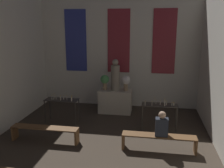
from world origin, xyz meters
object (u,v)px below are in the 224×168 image
(pew_back_right, at_px, (159,139))
(altar, at_px, (115,101))
(flower_vase_left, at_px, (105,80))
(candle_rack_left, at_px, (62,103))
(statue, at_px, (115,76))
(pew_back_left, at_px, (45,131))
(candle_rack_right, at_px, (160,108))
(flower_vase_right, at_px, (126,81))
(person_seated, at_px, (162,125))

(pew_back_right, bearing_deg, altar, 120.00)
(flower_vase_left, height_order, pew_back_right, flower_vase_left)
(flower_vase_left, height_order, candle_rack_left, flower_vase_left)
(flower_vase_left, distance_m, candle_rack_left, 2.04)
(altar, distance_m, candle_rack_left, 2.30)
(statue, relative_size, pew_back_left, 0.60)
(flower_vase_left, distance_m, candle_rack_right, 2.70)
(statue, height_order, candle_rack_right, statue)
(candle_rack_left, bearing_deg, altar, 38.92)
(candle_rack_left, xyz_separation_m, pew_back_left, (0.03, -1.59, -0.42))
(candle_rack_right, xyz_separation_m, pew_back_right, (-0.03, -1.59, -0.42))
(candle_rack_left, bearing_deg, candle_rack_right, 0.02)
(candle_rack_right, distance_m, pew_back_left, 3.89)
(pew_back_right, bearing_deg, statue, 120.00)
(flower_vase_right, height_order, candle_rack_left, flower_vase_right)
(flower_vase_right, height_order, pew_back_right, flower_vase_right)
(statue, bearing_deg, flower_vase_left, -180.00)
(flower_vase_right, relative_size, pew_back_left, 0.29)
(candle_rack_left, bearing_deg, pew_back_right, -24.36)
(flower_vase_right, bearing_deg, pew_back_left, -125.80)
(pew_back_left, height_order, pew_back_right, same)
(statue, bearing_deg, candle_rack_right, -38.80)
(statue, xyz_separation_m, person_seated, (1.81, -3.02, -0.74))
(candle_rack_left, distance_m, pew_back_left, 1.65)
(flower_vase_left, height_order, pew_back_left, flower_vase_left)
(candle_rack_right, height_order, person_seated, person_seated)
(candle_rack_right, bearing_deg, candle_rack_left, -179.98)
(person_seated, bearing_deg, pew_back_left, 180.00)
(pew_back_right, bearing_deg, person_seated, 0.00)
(pew_back_left, bearing_deg, candle_rack_right, 24.35)
(candle_rack_left, relative_size, pew_back_left, 0.58)
(flower_vase_left, distance_m, pew_back_right, 3.86)
(candle_rack_left, bearing_deg, person_seated, -23.98)
(statue, relative_size, flower_vase_right, 2.07)
(statue, xyz_separation_m, flower_vase_right, (0.44, -0.00, -0.19))
(statue, distance_m, person_seated, 3.60)
(statue, xyz_separation_m, candle_rack_right, (1.78, -1.43, -0.76))
(altar, xyz_separation_m, pew_back_right, (1.75, -3.02, -0.13))
(flower_vase_left, distance_m, flower_vase_right, 0.87)
(statue, height_order, pew_back_right, statue)
(candle_rack_right, bearing_deg, pew_back_left, -155.65)
(candle_rack_left, height_order, person_seated, person_seated)
(candle_rack_left, distance_m, pew_back_right, 3.89)
(pew_back_left, relative_size, person_seated, 2.91)
(statue, height_order, flower_vase_right, statue)
(statue, height_order, person_seated, statue)
(flower_vase_right, bearing_deg, candle_rack_left, -147.05)
(candle_rack_left, height_order, candle_rack_right, same)
(candle_rack_right, distance_m, person_seated, 1.60)
(flower_vase_right, relative_size, pew_back_right, 0.29)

